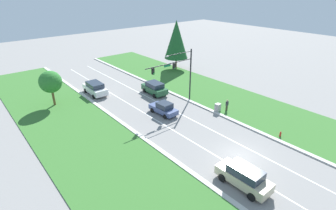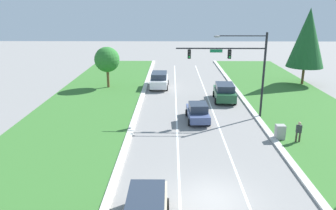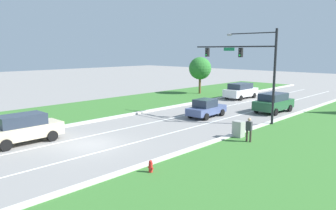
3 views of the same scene
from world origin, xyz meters
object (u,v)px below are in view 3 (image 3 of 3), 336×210
at_px(slate_blue_sedan, 206,108).
at_px(white_suv, 241,91).
at_px(utility_cabinet, 238,129).
at_px(pedestrian, 249,129).
at_px(traffic_signal_mast, 249,61).
at_px(oak_near_left_tree, 200,68).
at_px(forest_suv, 273,102).
at_px(fire_hydrant, 151,167).
at_px(champagne_suv, 23,128).

xyz_separation_m(slate_blue_sedan, white_suv, (-3.93, 12.39, 0.18)).
distance_m(utility_cabinet, pedestrian, 1.36).
bearing_deg(traffic_signal_mast, oak_near_left_tree, 141.46).
bearing_deg(slate_blue_sedan, white_suv, 104.90).
relative_size(white_suv, pedestrian, 3.02).
distance_m(traffic_signal_mast, forest_suv, 6.84).
bearing_deg(fire_hydrant, traffic_signal_mast, 101.60).
bearing_deg(oak_near_left_tree, pedestrian, -44.22).
bearing_deg(pedestrian, champagne_suv, 41.25).
distance_m(utility_cabinet, oak_near_left_tree, 23.44).
xyz_separation_m(forest_suv, utility_cabinet, (2.67, -10.74, -0.39)).
bearing_deg(traffic_signal_mast, utility_cabinet, -65.49).
height_order(utility_cabinet, oak_near_left_tree, oak_near_left_tree).
xyz_separation_m(white_suv, oak_near_left_tree, (-6.43, -0.17, 2.56)).
height_order(champagne_suv, utility_cabinet, champagne_suv).
relative_size(champagne_suv, pedestrian, 2.88).
bearing_deg(utility_cabinet, traffic_signal_mast, 114.51).
bearing_deg(traffic_signal_mast, fire_hydrant, -78.40).
bearing_deg(pedestrian, white_suv, -59.94).
xyz_separation_m(traffic_signal_mast, slate_blue_sedan, (-3.61, -1.10, -4.38)).
bearing_deg(traffic_signal_mast, white_suv, 123.70).
height_order(slate_blue_sedan, utility_cabinet, slate_blue_sedan).
bearing_deg(forest_suv, utility_cabinet, -73.49).
distance_m(champagne_suv, slate_blue_sedan, 15.60).
height_order(traffic_signal_mast, white_suv, traffic_signal_mast).
bearing_deg(slate_blue_sedan, forest_suv, 59.78).
bearing_deg(traffic_signal_mast, champagne_suv, -113.49).
distance_m(champagne_suv, oak_near_left_tree, 28.40).
bearing_deg(white_suv, champagne_suv, -88.10).
bearing_deg(white_suv, traffic_signal_mast, -55.33).
height_order(white_suv, pedestrian, white_suv).
relative_size(pedestrian, fire_hydrant, 2.41).
distance_m(slate_blue_sedan, utility_cabinet, 7.40).
bearing_deg(fire_hydrant, oak_near_left_tree, 123.66).
height_order(traffic_signal_mast, champagne_suv, traffic_signal_mast).
bearing_deg(pedestrian, oak_near_left_tree, -46.99).
height_order(slate_blue_sedan, fire_hydrant, slate_blue_sedan).
xyz_separation_m(champagne_suv, fire_hydrant, (10.01, 2.07, -0.67)).
distance_m(white_suv, utility_cabinet, 19.41).
bearing_deg(oak_near_left_tree, traffic_signal_mast, -38.54).
height_order(forest_suv, white_suv, white_suv).
relative_size(traffic_signal_mast, forest_suv, 1.69).
xyz_separation_m(utility_cabinet, pedestrian, (1.17, -0.62, 0.34)).
distance_m(forest_suv, fire_hydrant, 19.88).
distance_m(traffic_signal_mast, fire_hydrant, 15.32).
relative_size(slate_blue_sedan, pedestrian, 2.53).
xyz_separation_m(forest_suv, slate_blue_sedan, (-3.38, -6.48, -0.17)).
bearing_deg(white_suv, fire_hydrant, -66.76).
height_order(slate_blue_sedan, white_suv, white_suv).
bearing_deg(oak_near_left_tree, utility_cabinet, -45.12).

